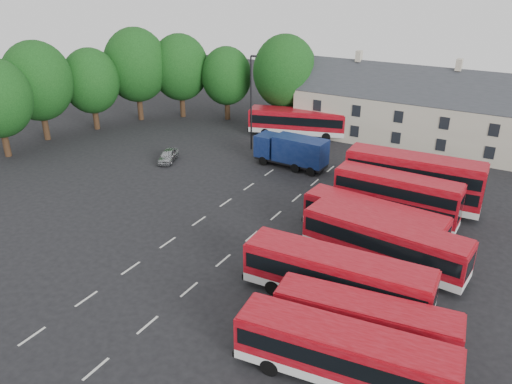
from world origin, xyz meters
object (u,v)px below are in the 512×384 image
bus_row_a (344,352)px  box_truck (292,150)px  bus_dd_south (396,196)px  silver_car (168,156)px  lamppost (251,101)px

bus_row_a → box_truck: box_truck is taller
bus_row_a → bus_dd_south: bearing=91.8°
box_truck → silver_car: (-12.09, -5.02, -1.22)m
box_truck → bus_row_a: bearing=-56.4°
bus_dd_south → box_truck: 14.10m
bus_row_a → bus_dd_south: size_ratio=1.11×
bus_dd_south → lamppost: bearing=155.0°
box_truck → lamppost: lamppost is taller
bus_row_a → lamppost: bearing=121.7°
bus_row_a → lamppost: size_ratio=1.05×
bus_row_a → silver_car: 33.60m
bus_dd_south → lamppost: 21.24m
silver_car → lamppost: lamppost is taller
box_truck → silver_car: box_truck is taller
bus_dd_south → bus_row_a: bearing=-80.8°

